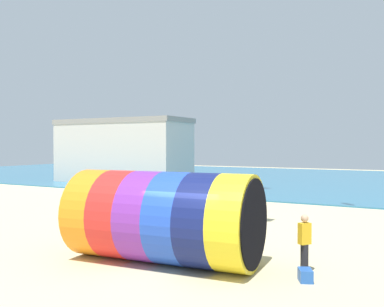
{
  "coord_description": "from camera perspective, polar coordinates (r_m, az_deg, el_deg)",
  "views": [
    {
      "loc": [
        6.44,
        -11.93,
        3.91
      ],
      "look_at": [
        -1.25,
        2.01,
        3.59
      ],
      "focal_mm": 40.0,
      "sensor_mm": 36.0,
      "label": 1
    }
  ],
  "objects": [
    {
      "name": "ground_plane",
      "position": [
        14.11,
        0.52,
        -14.95
      ],
      "size": [
        120.0,
        120.0,
        0.0
      ],
      "primitive_type": "plane",
      "color": "#CCBA8C"
    },
    {
      "name": "sea",
      "position": [
        48.64,
        21.23,
        -3.48
      ],
      "size": [
        120.0,
        40.0,
        0.1
      ],
      "primitive_type": "cube",
      "color": "teal",
      "rests_on": "ground"
    },
    {
      "name": "giant_inflatable_tube",
      "position": [
        14.39,
        -3.8,
        -8.45
      ],
      "size": [
        6.5,
        3.52,
        3.02
      ],
      "color": "orange",
      "rests_on": "ground"
    },
    {
      "name": "kite_handler",
      "position": [
        13.8,
        14.77,
        -11.41
      ],
      "size": [
        0.39,
        0.42,
        1.78
      ],
      "color": "black",
      "rests_on": "ground"
    },
    {
      "name": "bystander_near_water",
      "position": [
        22.98,
        -9.0,
        -6.33
      ],
      "size": [
        0.35,
        0.42,
        1.79
      ],
      "color": "#383D56",
      "rests_on": "ground"
    },
    {
      "name": "promenade_building",
      "position": [
        44.42,
        -9.28,
        0.32
      ],
      "size": [
        14.27,
        5.41,
        6.55
      ],
      "color": "beige",
      "rests_on": "ground"
    },
    {
      "name": "cooler_box",
      "position": [
        13.11,
        14.88,
        -15.42
      ],
      "size": [
        0.55,
        0.62,
        0.36
      ],
      "primitive_type": "cube",
      "rotation": [
        0.0,
        0.0,
        2.01
      ],
      "color": "#2659B2",
      "rests_on": "ground"
    }
  ]
}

